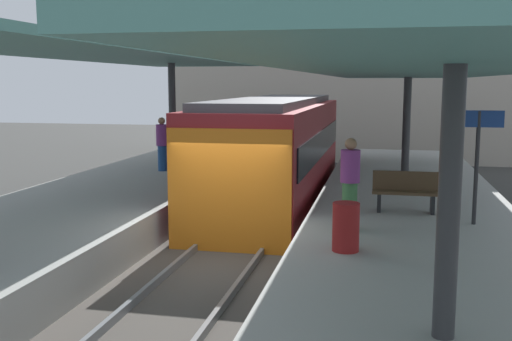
% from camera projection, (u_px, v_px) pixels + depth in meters
% --- Properties ---
extents(ground_plane, '(80.00, 80.00, 0.00)m').
position_uv_depth(ground_plane, '(223.00, 268.00, 12.17)').
color(ground_plane, '#383835').
extents(platform_left, '(4.40, 28.00, 1.00)m').
position_uv_depth(platform_left, '(52.00, 235.00, 12.87)').
color(platform_left, '#9E9E99').
rests_on(platform_left, ground_plane).
extents(platform_right, '(4.40, 28.00, 1.00)m').
position_uv_depth(platform_right, '(417.00, 256.00, 11.31)').
color(platform_right, '#9E9E99').
rests_on(platform_right, ground_plane).
extents(track_ballast, '(3.20, 28.00, 0.20)m').
position_uv_depth(track_ballast, '(223.00, 264.00, 12.15)').
color(track_ballast, '#4C4742').
rests_on(track_ballast, ground_plane).
extents(rail_near_side, '(0.08, 28.00, 0.14)m').
position_uv_depth(rail_near_side, '(189.00, 253.00, 12.27)').
color(rail_near_side, slate).
rests_on(rail_near_side, track_ballast).
extents(rail_far_side, '(0.08, 28.00, 0.14)m').
position_uv_depth(rail_far_side, '(258.00, 258.00, 11.98)').
color(rail_far_side, slate).
rests_on(rail_far_side, track_ballast).
extents(commuter_train, '(2.78, 10.98, 3.10)m').
position_uv_depth(commuter_train, '(275.00, 151.00, 17.70)').
color(commuter_train, maroon).
rests_on(commuter_train, track_ballast).
extents(canopy_left, '(4.18, 21.00, 3.54)m').
position_uv_depth(canopy_left, '(76.00, 52.00, 13.67)').
color(canopy_left, '#333335').
rests_on(canopy_left, platform_left).
extents(canopy_right, '(4.18, 21.00, 3.07)m').
position_uv_depth(canopy_right, '(420.00, 71.00, 12.17)').
color(canopy_right, '#333335').
rests_on(canopy_right, platform_right).
extents(platform_bench, '(1.40, 0.41, 0.86)m').
position_uv_depth(platform_bench, '(406.00, 190.00, 12.75)').
color(platform_bench, black).
rests_on(platform_bench, platform_right).
extents(platform_sign, '(0.90, 0.08, 2.21)m').
position_uv_depth(platform_sign, '(478.00, 141.00, 11.45)').
color(platform_sign, '#262628').
rests_on(platform_sign, platform_right).
extents(litter_bin, '(0.44, 0.44, 0.80)m').
position_uv_depth(litter_bin, '(346.00, 227.00, 9.77)').
color(litter_bin, maroon).
rests_on(litter_bin, platform_right).
extents(passenger_mid_platform, '(0.36, 0.36, 1.67)m').
position_uv_depth(passenger_mid_platform, '(162.00, 143.00, 18.71)').
color(passenger_mid_platform, navy).
rests_on(passenger_mid_platform, platform_left).
extents(passenger_far_end, '(0.36, 0.36, 1.73)m').
position_uv_depth(passenger_far_end, '(350.00, 183.00, 11.09)').
color(passenger_far_end, '#386B3D').
rests_on(passenger_far_end, platform_right).
extents(station_building_backdrop, '(18.00, 6.00, 11.00)m').
position_uv_depth(station_building_backdrop, '(360.00, 48.00, 30.36)').
color(station_building_backdrop, '#A89E8E').
rests_on(station_building_backdrop, ground_plane).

